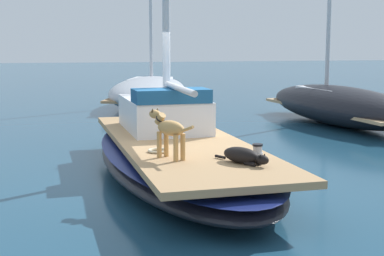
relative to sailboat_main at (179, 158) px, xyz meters
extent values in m
plane|color=navy|center=(0.00, 0.00, -0.34)|extent=(120.00, 120.00, 0.00)
ellipsoid|color=black|center=(0.00, 0.00, -0.06)|extent=(2.74, 7.28, 0.56)
ellipsoid|color=navy|center=(0.00, 0.00, 0.12)|extent=(2.75, 7.32, 0.08)
cube|color=tan|center=(0.00, 0.00, 0.27)|extent=(2.27, 6.69, 0.10)
cylinder|color=silver|center=(-0.03, -0.20, 1.22)|extent=(0.10, 2.20, 0.10)
cube|color=silver|center=(-0.04, 1.20, 0.62)|extent=(1.47, 2.25, 0.60)
cube|color=navy|center=(-0.04, 0.43, 1.04)|extent=(1.35, 0.74, 0.24)
ellipsoid|color=black|center=(0.45, -2.05, 0.43)|extent=(0.53, 0.65, 0.22)
ellipsoid|color=black|center=(0.64, -2.37, 0.42)|extent=(0.21, 0.24, 0.13)
cone|color=black|center=(0.68, -2.34, 0.48)|extent=(0.05, 0.05, 0.05)
cone|color=black|center=(0.60, -2.39, 0.48)|extent=(0.05, 0.05, 0.05)
cylinder|color=black|center=(0.61, -2.20, 0.35)|extent=(0.14, 0.18, 0.06)
cylinder|color=black|center=(0.50, -2.26, 0.35)|extent=(0.14, 0.18, 0.06)
cylinder|color=black|center=(0.25, -1.72, 0.35)|extent=(0.13, 0.17, 0.04)
ellipsoid|color=tan|center=(-0.44, -1.56, 0.77)|extent=(0.45, 0.56, 0.22)
cylinder|color=tan|center=(-0.59, -1.43, 0.51)|extent=(0.07, 0.07, 0.38)
cylinder|color=tan|center=(-0.47, -1.37, 0.51)|extent=(0.07, 0.07, 0.38)
cylinder|color=tan|center=(-0.41, -1.75, 0.51)|extent=(0.07, 0.07, 0.38)
cylinder|color=tan|center=(-0.30, -1.69, 0.51)|extent=(0.07, 0.07, 0.38)
cylinder|color=tan|center=(-0.56, -1.36, 0.88)|extent=(0.19, 0.22, 0.19)
ellipsoid|color=tan|center=(-0.62, -1.25, 0.94)|extent=(0.22, 0.26, 0.13)
cone|color=#45331C|center=(-0.66, -1.27, 1.00)|extent=(0.05, 0.05, 0.06)
cone|color=#45331C|center=(-0.58, -1.23, 1.00)|extent=(0.05, 0.05, 0.06)
torus|color=black|center=(-0.56, -1.36, 0.88)|extent=(0.18, 0.17, 0.10)
cylinder|color=tan|center=(-0.27, -1.87, 0.80)|extent=(0.15, 0.21, 0.12)
cylinder|color=#B7B7BC|center=(0.78, -1.80, 0.36)|extent=(0.16, 0.16, 0.08)
cylinder|color=#B7B7BC|center=(0.78, -1.80, 0.45)|extent=(0.13, 0.13, 0.10)
cylinder|color=black|center=(0.78, -1.80, 0.52)|extent=(0.15, 0.15, 0.03)
torus|color=beige|center=(-0.53, -1.01, 0.35)|extent=(0.32, 0.32, 0.04)
ellipsoid|color=#B2B7C1|center=(1.23, 11.00, 0.21)|extent=(4.55, 7.03, 1.08)
cube|color=#A37A51|center=(1.23, 11.00, 0.11)|extent=(3.85, 6.24, 0.08)
cube|color=silver|center=(1.38, 11.46, 0.41)|extent=(1.97, 2.32, 0.52)
cube|color=maroon|center=(0.86, 9.91, 0.33)|extent=(1.85, 2.27, 0.36)
cylinder|color=silver|center=(1.44, 11.62, 3.01)|extent=(0.12, 0.12, 5.79)
ellipsoid|color=black|center=(5.78, 5.23, 0.21)|extent=(2.59, 6.93, 1.10)
cube|color=tan|center=(5.78, 5.23, 0.11)|extent=(2.12, 6.22, 0.08)
cube|color=silver|center=(5.74, 5.74, 0.41)|extent=(1.29, 2.12, 0.52)
cube|color=maroon|center=(5.87, 4.05, 0.33)|extent=(1.19, 2.11, 0.36)
camera|label=1|loc=(-1.97, -9.30, 1.96)|focal=52.65mm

